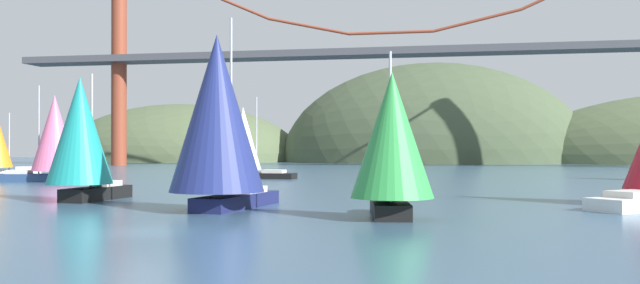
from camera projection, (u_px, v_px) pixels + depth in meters
name	position (u px, v px, depth m)	size (l,w,h in m)	color
ground_plane	(141.00, 232.00, 29.52)	(360.00, 360.00, 0.00)	#385670
headland_center	(432.00, 162.00, 160.67)	(68.49, 44.00, 44.21)	#425138
headland_left	(180.00, 161.00, 172.90)	(59.93, 44.00, 27.24)	#4C5B3D
suspension_bridge	(391.00, 48.00, 122.65)	(136.35, 6.00, 41.90)	brown
sailboat_green_sail	(392.00, 141.00, 34.52)	(4.62, 7.36, 8.22)	black
sailboat_teal_sail	(81.00, 135.00, 45.53)	(4.30, 7.23, 8.22)	black
sailboat_pink_spinnaker	(53.00, 136.00, 71.33)	(8.49, 5.15, 9.54)	navy
sailboat_white_mainsail	(245.00, 142.00, 78.81)	(8.09, 4.27, 8.89)	black
sailboat_navy_sail	(218.00, 118.00, 38.89)	(5.67, 9.48, 10.73)	#191E4C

